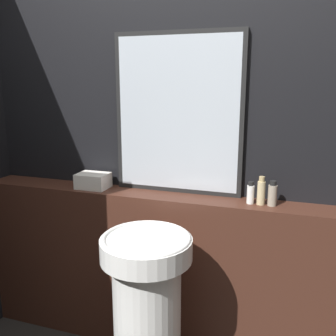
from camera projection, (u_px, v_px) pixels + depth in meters
wall_back at (189, 146)px, 2.18m from camera, size 8.00×0.06×2.50m
vanity_counter at (181, 276)px, 2.23m from camera, size 2.55×0.21×0.98m
pedestal_sink at (147, 315)px, 1.84m from camera, size 0.44×0.44×0.92m
mirror at (178, 115)px, 2.11m from camera, size 0.75×0.03×0.91m
towel_stack at (93, 181)px, 2.28m from camera, size 0.19×0.14×0.09m
shampoo_bottle at (251, 193)px, 1.99m from camera, size 0.04×0.04×0.12m
conditioner_bottle at (261, 192)px, 1.97m from camera, size 0.04×0.04×0.15m
lotion_bottle at (272, 194)px, 1.95m from camera, size 0.05×0.05×0.13m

